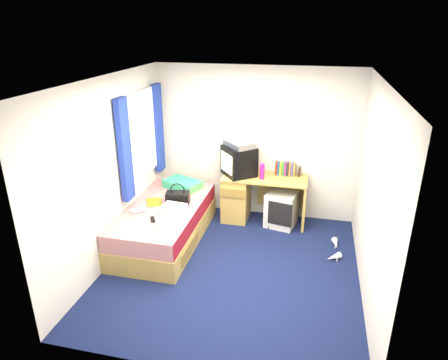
% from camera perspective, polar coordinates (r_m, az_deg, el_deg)
% --- Properties ---
extents(ground, '(3.40, 3.40, 0.00)m').
position_cam_1_polar(ground, '(5.33, 1.12, -12.47)').
color(ground, '#0C1438').
rests_on(ground, ground).
extents(room_shell, '(3.40, 3.40, 3.40)m').
position_cam_1_polar(room_shell, '(4.66, 1.25, 2.41)').
color(room_shell, white).
rests_on(room_shell, ground).
extents(bed, '(1.01, 2.00, 0.54)m').
position_cam_1_polar(bed, '(5.88, -8.42, -6.14)').
color(bed, tan).
rests_on(bed, ground).
extents(pillow, '(0.65, 0.54, 0.12)m').
position_cam_1_polar(pillow, '(6.32, -5.91, -0.59)').
color(pillow, '#1B93B5').
rests_on(pillow, bed).
extents(desk, '(1.30, 0.55, 0.75)m').
position_cam_1_polar(desk, '(6.37, 3.33, -2.23)').
color(desk, tan).
rests_on(desk, ground).
extents(storage_cube, '(0.52, 0.52, 0.55)m').
position_cam_1_polar(storage_cube, '(6.29, 8.19, -4.11)').
color(storage_cube, silver).
rests_on(storage_cube, ground).
extents(crt_tv, '(0.62, 0.62, 0.46)m').
position_cam_1_polar(crt_tv, '(6.19, 2.13, 2.75)').
color(crt_tv, black).
rests_on(crt_tv, desk).
extents(vcr, '(0.54, 0.54, 0.09)m').
position_cam_1_polar(vcr, '(6.11, 2.21, 5.16)').
color(vcr, '#A8A8AA').
rests_on(vcr, crt_tv).
extents(book_row, '(0.31, 0.13, 0.20)m').
position_cam_1_polar(book_row, '(6.30, 8.75, 1.60)').
color(book_row, maroon).
rests_on(book_row, desk).
extents(picture_frame, '(0.03, 0.12, 0.14)m').
position_cam_1_polar(picture_frame, '(6.31, 10.73, 1.20)').
color(picture_frame, black).
rests_on(picture_frame, desk).
extents(pink_water_bottle, '(0.08, 0.08, 0.23)m').
position_cam_1_polar(pink_water_bottle, '(6.08, 5.47, 1.15)').
color(pink_water_bottle, '#D41E88').
rests_on(pink_water_bottle, desk).
extents(aerosol_can, '(0.06, 0.06, 0.18)m').
position_cam_1_polar(aerosol_can, '(6.28, 4.71, 1.61)').
color(aerosol_can, silver).
rests_on(aerosol_can, desk).
extents(handbag, '(0.36, 0.24, 0.31)m').
position_cam_1_polar(handbag, '(5.79, -6.61, -2.48)').
color(handbag, black).
rests_on(handbag, bed).
extents(towel, '(0.35, 0.30, 0.11)m').
position_cam_1_polar(towel, '(5.53, -7.23, -4.16)').
color(towel, silver).
rests_on(towel, bed).
extents(magazine, '(0.31, 0.34, 0.01)m').
position_cam_1_polar(magazine, '(5.89, -9.93, -3.12)').
color(magazine, yellow).
rests_on(magazine, bed).
extents(water_bottle, '(0.19, 0.19, 0.07)m').
position_cam_1_polar(water_bottle, '(5.63, -12.07, -4.22)').
color(water_bottle, silver).
rests_on(water_bottle, bed).
extents(colour_swatch_fan, '(0.22, 0.15, 0.01)m').
position_cam_1_polar(colour_swatch_fan, '(5.22, -9.52, -6.56)').
color(colour_swatch_fan, '#F89837').
rests_on(colour_swatch_fan, bed).
extents(remote_control, '(0.12, 0.16, 0.02)m').
position_cam_1_polar(remote_control, '(5.39, -10.14, -5.57)').
color(remote_control, black).
rests_on(remote_control, bed).
extents(window_assembly, '(0.11, 1.42, 1.40)m').
position_cam_1_polar(window_assembly, '(5.97, -11.66, 5.99)').
color(window_assembly, silver).
rests_on(window_assembly, room_shell).
extents(white_heels, '(0.22, 0.59, 0.09)m').
position_cam_1_polar(white_heels, '(5.82, 15.52, -9.64)').
color(white_heels, white).
rests_on(white_heels, ground).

